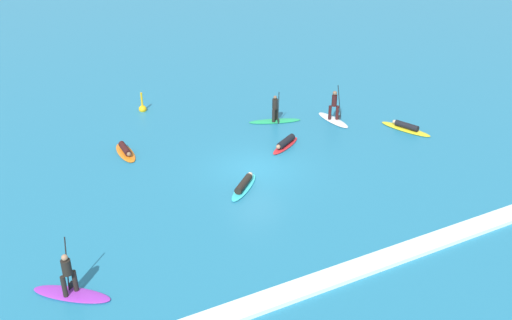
{
  "coord_description": "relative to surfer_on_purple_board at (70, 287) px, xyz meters",
  "views": [
    {
      "loc": [
        -11.07,
        -21.43,
        12.74
      ],
      "look_at": [
        0.0,
        0.0,
        0.5
      ],
      "focal_mm": 38.67,
      "sensor_mm": 36.0,
      "label": 1
    }
  ],
  "objects": [
    {
      "name": "surfer_on_teal_board",
      "position": [
        8.54,
        3.92,
        -0.21
      ],
      "size": [
        2.38,
        2.3,
        0.44
      ],
      "rotation": [
        0.0,
        0.0,
        0.76
      ],
      "color": "#33C6CC",
      "rests_on": "ground_plane"
    },
    {
      "name": "surfer_on_orange_board",
      "position": [
        4.64,
        10.05,
        -0.23
      ],
      "size": [
        0.76,
        2.52,
        0.43
      ],
      "rotation": [
        0.0,
        0.0,
        4.71
      ],
      "color": "orange",
      "rests_on": "ground_plane"
    },
    {
      "name": "ground_plane",
      "position": [
        9.91,
        5.36,
        -0.38
      ],
      "size": [
        120.0,
        120.0,
        0.0
      ],
      "primitive_type": "plane",
      "color": "teal",
      "rests_on": "ground"
    },
    {
      "name": "wave_crest",
      "position": [
        9.91,
        -3.43,
        -0.29
      ],
      "size": [
        17.51,
        0.9,
        0.18
      ],
      "primitive_type": "cube",
      "color": "white",
      "rests_on": "ground_plane"
    },
    {
      "name": "surfer_on_purple_board",
      "position": [
        0.0,
        0.0,
        0.0
      ],
      "size": [
        2.68,
        2.4,
        2.12
      ],
      "rotation": [
        0.0,
        0.0,
        2.45
      ],
      "color": "purple",
      "rests_on": "ground_plane"
    },
    {
      "name": "surfer_on_yellow_board",
      "position": [
        19.74,
        5.7,
        -0.23
      ],
      "size": [
        1.74,
        3.17,
        0.44
      ],
      "rotation": [
        0.0,
        0.0,
        1.91
      ],
      "color": "yellow",
      "rests_on": "ground_plane"
    },
    {
      "name": "surfer_on_green_board",
      "position": [
        13.67,
        10.19,
        0.04
      ],
      "size": [
        3.15,
        1.68,
        2.01
      ],
      "rotation": [
        0.0,
        0.0,
        5.95
      ],
      "color": "#23B266",
      "rests_on": "ground_plane"
    },
    {
      "name": "surfer_on_white_board",
      "position": [
        16.81,
        8.71,
        0.07
      ],
      "size": [
        0.88,
        2.75,
        2.26
      ],
      "rotation": [
        0.0,
        0.0,
        4.75
      ],
      "color": "white",
      "rests_on": "ground_plane"
    },
    {
      "name": "marker_buoy",
      "position": [
        7.22,
        15.45,
        -0.19
      ],
      "size": [
        0.48,
        0.48,
        1.32
      ],
      "color": "yellow",
      "rests_on": "ground_plane"
    },
    {
      "name": "surfer_on_red_board",
      "position": [
        12.5,
        6.94,
        -0.19
      ],
      "size": [
        2.43,
        1.8,
        0.46
      ],
      "rotation": [
        0.0,
        0.0,
        3.69
      ],
      "color": "red",
      "rests_on": "ground_plane"
    }
  ]
}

